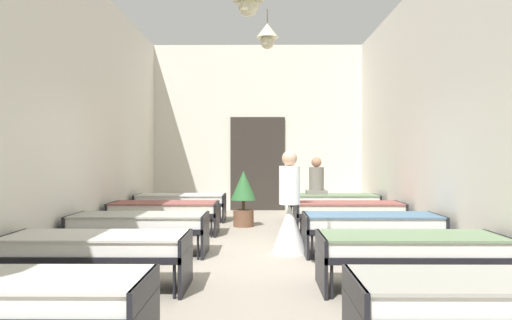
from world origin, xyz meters
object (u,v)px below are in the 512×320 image
bed_left_row_4 (181,200)px  bed_right_row_3 (348,210)px  bed_right_row_0 (493,298)px  bed_left_row_3 (165,210)px  bed_right_row_1 (411,248)px  bed_left_row_2 (140,223)px  nurse_near_aisle (290,216)px  patient_seated_primary (316,180)px  potted_plant (243,194)px  bed_left_row_0 (8,297)px  bed_right_row_4 (333,201)px  bed_right_row_2 (371,224)px  bed_left_row_1 (97,247)px

bed_left_row_4 → bed_right_row_3: bearing=-30.1°
bed_right_row_0 → bed_left_row_3: bearing=119.9°
bed_right_row_1 → bed_left_row_3: same height
bed_left_row_2 → bed_right_row_3: 3.78m
bed_right_row_1 → bed_left_row_2: 3.78m
nurse_near_aisle → patient_seated_primary: 3.87m
potted_plant → bed_right_row_1: bearing=-68.5°
bed_left_row_0 → bed_left_row_2: same height
bed_left_row_2 → potted_plant: 3.24m
bed_right_row_1 → bed_left_row_4: 6.57m
bed_left_row_4 → bed_right_row_4: (3.27, 0.00, 0.00)m
bed_right_row_3 → bed_right_row_0: bearing=-90.0°
bed_left_row_0 → potted_plant: size_ratio=1.72×
bed_right_row_3 → bed_left_row_4: (-3.27, 1.90, 0.00)m
bed_left_row_4 → bed_left_row_3: bearing=-90.0°
potted_plant → bed_right_row_2: bearing=-57.0°
bed_left_row_2 → bed_left_row_3: (0.00, 1.90, 0.00)m
bed_right_row_4 → potted_plant: size_ratio=1.72×
bed_left_row_0 → nurse_near_aisle: nurse_near_aisle is taller
bed_right_row_2 → bed_left_row_4: size_ratio=1.00×
bed_left_row_1 → potted_plant: 5.02m
bed_right_row_3 → bed_left_row_4: 3.78m
bed_left_row_2 → potted_plant: (1.37, 2.92, 0.20)m
bed_left_row_4 → bed_right_row_4: same height
bed_left_row_3 → bed_right_row_4: bearing=30.1°
nurse_near_aisle → bed_right_row_3: bearing=5.8°
bed_left_row_1 → bed_right_row_2: same height
bed_left_row_0 → bed_left_row_4: size_ratio=1.00×
bed_left_row_0 → bed_right_row_2: bearing=49.3°
bed_right_row_4 → nurse_near_aisle: 3.85m
bed_right_row_0 → bed_left_row_3: 6.57m
bed_left_row_0 → bed_left_row_4: same height
patient_seated_primary → potted_plant: (-1.55, -0.98, -0.23)m
bed_right_row_0 → nurse_near_aisle: (-1.15, 3.92, 0.09)m
bed_left_row_0 → bed_right_row_0: bearing=0.0°
bed_right_row_2 → patient_seated_primary: 3.94m
bed_right_row_1 → nurse_near_aisle: bearing=119.5°
patient_seated_primary → bed_left_row_2: bearing=-126.8°
bed_left_row_4 → patient_seated_primary: (2.92, 0.10, 0.43)m
bed_right_row_4 → potted_plant: bearing=-155.2°
bed_right_row_0 → bed_left_row_3: same height
bed_left_row_2 → nurse_near_aisle: nurse_near_aisle is taller
bed_right_row_0 → bed_right_row_4: bearing=90.0°
nurse_near_aisle → bed_right_row_0: bearing=-125.1°
bed_left_row_3 → bed_left_row_4: 1.90m
nurse_near_aisle → potted_plant: bearing=53.6°
bed_left_row_3 → nurse_near_aisle: size_ratio=1.28×
bed_left_row_0 → potted_plant: 6.87m
bed_right_row_1 → bed_left_row_2: same height
bed_right_row_0 → bed_left_row_1: bearing=149.9°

